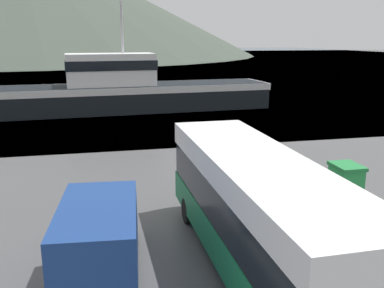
{
  "coord_description": "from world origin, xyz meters",
  "views": [
    {
      "loc": [
        -6.66,
        -4.27,
        6.43
      ],
      "look_at": [
        -2.82,
        13.01,
        2.0
      ],
      "focal_mm": 40.0,
      "sensor_mm": 36.0,
      "label": 1
    }
  ],
  "objects_px": {
    "tour_bus": "(256,209)",
    "storage_bin": "(346,182)",
    "delivery_van": "(101,239)",
    "small_boat": "(232,88)",
    "fishing_boat": "(132,90)"
  },
  "relations": [
    {
      "from": "delivery_van",
      "to": "small_boat",
      "type": "height_order",
      "value": "delivery_van"
    },
    {
      "from": "delivery_van",
      "to": "small_boat",
      "type": "relative_size",
      "value": 0.95
    },
    {
      "from": "tour_bus",
      "to": "fishing_boat",
      "type": "bearing_deg",
      "value": 91.29
    },
    {
      "from": "fishing_boat",
      "to": "small_boat",
      "type": "relative_size",
      "value": 4.16
    },
    {
      "from": "tour_bus",
      "to": "delivery_van",
      "type": "bearing_deg",
      "value": 174.5
    },
    {
      "from": "storage_bin",
      "to": "delivery_van",
      "type": "bearing_deg",
      "value": -157.59
    },
    {
      "from": "tour_bus",
      "to": "storage_bin",
      "type": "distance_m",
      "value": 7.14
    },
    {
      "from": "fishing_boat",
      "to": "small_boat",
      "type": "distance_m",
      "value": 17.48
    },
    {
      "from": "delivery_van",
      "to": "fishing_boat",
      "type": "bearing_deg",
      "value": 88.6
    },
    {
      "from": "tour_bus",
      "to": "fishing_boat",
      "type": "relative_size",
      "value": 0.43
    },
    {
      "from": "fishing_boat",
      "to": "storage_bin",
      "type": "xyz_separation_m",
      "value": [
        6.54,
        -23.99,
        -1.11
      ]
    },
    {
      "from": "tour_bus",
      "to": "small_boat",
      "type": "distance_m",
      "value": 41.68
    },
    {
      "from": "storage_bin",
      "to": "fishing_boat",
      "type": "bearing_deg",
      "value": 105.25
    },
    {
      "from": "storage_bin",
      "to": "tour_bus",
      "type": "bearing_deg",
      "value": -141.76
    },
    {
      "from": "storage_bin",
      "to": "small_boat",
      "type": "height_order",
      "value": "storage_bin"
    }
  ]
}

